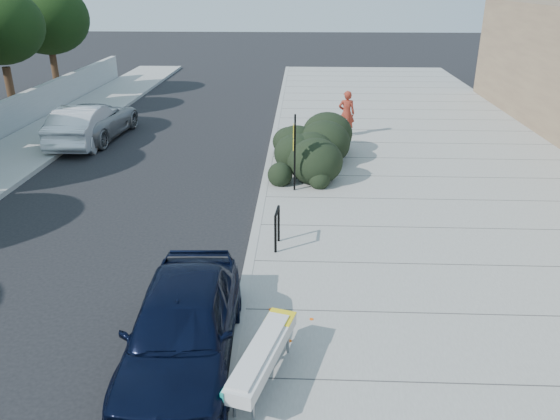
{
  "coord_description": "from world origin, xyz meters",
  "views": [
    {
      "loc": [
        1.16,
        -11.08,
        6.15
      ],
      "look_at": [
        0.66,
        1.01,
        1.0
      ],
      "focal_mm": 35.0,
      "sensor_mm": 36.0,
      "label": 1
    }
  ],
  "objects": [
    {
      "name": "ground",
      "position": [
        0.0,
        0.0,
        0.0
      ],
      "size": [
        120.0,
        120.0,
        0.0
      ],
      "primitive_type": "plane",
      "color": "black",
      "rests_on": "ground"
    },
    {
      "name": "sidewalk_near",
      "position": [
        5.6,
        5.0,
        0.07
      ],
      "size": [
        11.2,
        50.0,
        0.15
      ],
      "primitive_type": "cube",
      "color": "gray",
      "rests_on": "ground"
    },
    {
      "name": "curb_near",
      "position": [
        0.0,
        5.0,
        0.08
      ],
      "size": [
        0.22,
        50.0,
        0.17
      ],
      "primitive_type": "cube",
      "color": "#9E9E99",
      "rests_on": "ground"
    },
    {
      "name": "curb_far",
      "position": [
        -8.0,
        5.0,
        0.08
      ],
      "size": [
        0.22,
        50.0,
        0.17
      ],
      "primitive_type": "cube",
      "color": "#9E9E99",
      "rests_on": "ground"
    },
    {
      "name": "tree_far_f",
      "position": [
        -12.5,
        19.0,
        4.19
      ],
      "size": [
        4.4,
        4.4,
        6.07
      ],
      "color": "#332114",
      "rests_on": "ground"
    },
    {
      "name": "bench",
      "position": [
        0.6,
        -4.08,
        0.68
      ],
      "size": [
        1.05,
        2.27,
        0.67
      ],
      "rotation": [
        0.0,
        0.0,
        -0.27
      ],
      "color": "gray",
      "rests_on": "sidewalk_near"
    },
    {
      "name": "bike_rack",
      "position": [
        0.6,
        0.75,
        0.73
      ],
      "size": [
        0.11,
        0.66,
        0.97
      ],
      "rotation": [
        0.0,
        0.0,
        -0.08
      ],
      "color": "black",
      "rests_on": "sidewalk_near"
    },
    {
      "name": "sign_post",
      "position": [
        0.94,
        4.61,
        1.5
      ],
      "size": [
        0.08,
        0.27,
        2.36
      ],
      "rotation": [
        0.0,
        0.0,
        0.0
      ],
      "color": "black",
      "rests_on": "sidewalk_near"
    },
    {
      "name": "hedge",
      "position": [
        1.5,
        7.0,
        0.99
      ],
      "size": [
        2.77,
        4.73,
        1.69
      ],
      "primitive_type": "ellipsoid",
      "rotation": [
        0.0,
        0.0,
        0.12
      ],
      "color": "black",
      "rests_on": "sidewalk_near"
    },
    {
      "name": "sedan_navy",
      "position": [
        -0.8,
        -3.49,
        0.76
      ],
      "size": [
        1.98,
        4.54,
        1.52
      ],
      "primitive_type": "imported",
      "rotation": [
        0.0,
        0.0,
        0.04
      ],
      "color": "black",
      "rests_on": "ground"
    },
    {
      "name": "wagon_silver",
      "position": [
        -7.5,
        9.95,
        0.78
      ],
      "size": [
        1.73,
        4.78,
        1.57
      ],
      "primitive_type": "imported",
      "rotation": [
        0.0,
        0.0,
        3.16
      ],
      "color": "silver",
      "rests_on": "ground"
    },
    {
      "name": "suv_silver",
      "position": [
        -7.5,
        10.94,
        0.71
      ],
      "size": [
        2.75,
        5.29,
        1.42
      ],
      "primitive_type": "imported",
      "rotation": [
        0.0,
        0.0,
        3.07
      ],
      "color": "gray",
      "rests_on": "ground"
    },
    {
      "name": "pedestrian",
      "position": [
        2.96,
        11.02,
        1.07
      ],
      "size": [
        0.69,
        0.46,
        1.85
      ],
      "primitive_type": "imported",
      "rotation": [
        0.0,
        0.0,
        3.11
      ],
      "color": "maroon",
      "rests_on": "sidewalk_near"
    }
  ]
}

